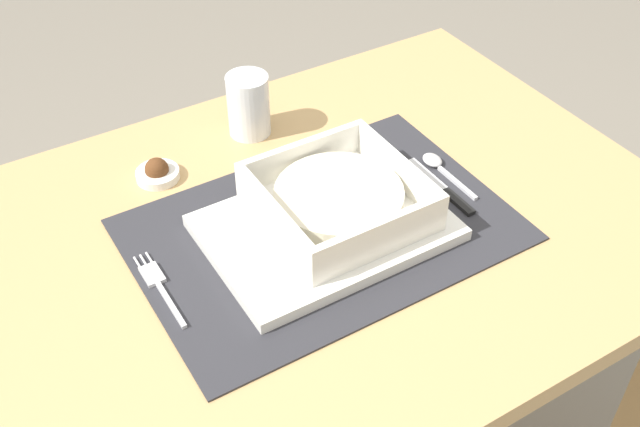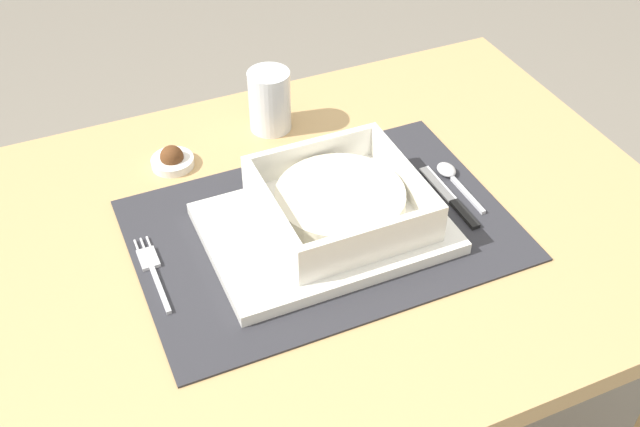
{
  "view_description": "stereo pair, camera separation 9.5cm",
  "coord_description": "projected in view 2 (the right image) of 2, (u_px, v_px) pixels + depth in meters",
  "views": [
    {
      "loc": [
        -0.38,
        -0.63,
        1.39
      ],
      "look_at": [
        -0.0,
        -0.01,
        0.77
      ],
      "focal_mm": 43.24,
      "sensor_mm": 36.0,
      "label": 1
    },
    {
      "loc": [
        -0.29,
        -0.67,
        1.39
      ],
      "look_at": [
        -0.0,
        -0.01,
        0.77
      ],
      "focal_mm": 43.24,
      "sensor_mm": 36.0,
      "label": 2
    }
  ],
  "objects": [
    {
      "name": "serving_plate",
      "position": [
        322.0,
        229.0,
        0.96
      ],
      "size": [
        0.3,
        0.21,
        0.02
      ],
      "primitive_type": "cube",
      "color": "white",
      "rests_on": "placemat"
    },
    {
      "name": "porridge_bowl",
      "position": [
        340.0,
        202.0,
        0.96
      ],
      "size": [
        0.19,
        0.19,
        0.05
      ],
      "color": "white",
      "rests_on": "serving_plate"
    },
    {
      "name": "spoon",
      "position": [
        451.0,
        175.0,
        1.05
      ],
      "size": [
        0.02,
        0.11,
        0.01
      ],
      "rotation": [
        0.0,
        0.0,
        0.01
      ],
      "color": "silver",
      "rests_on": "placemat"
    },
    {
      "name": "placemat",
      "position": [
        320.0,
        230.0,
        0.97
      ],
      "size": [
        0.47,
        0.32,
        0.0
      ],
      "primitive_type": "cube",
      "color": "#2D2D33",
      "rests_on": "dining_table"
    },
    {
      "name": "dining_table",
      "position": [
        319.0,
        287.0,
        1.06
      ],
      "size": [
        0.93,
        0.68,
        0.74
      ],
      "color": "tan",
      "rests_on": "ground"
    },
    {
      "name": "butter_knife",
      "position": [
        452.0,
        200.0,
        1.01
      ],
      "size": [
        0.01,
        0.13,
        0.01
      ],
      "rotation": [
        0.0,
        0.0,
        0.06
      ],
      "color": "black",
      "rests_on": "placemat"
    },
    {
      "name": "fork",
      "position": [
        152.0,
        268.0,
        0.92
      ],
      "size": [
        0.02,
        0.13,
        0.0
      ],
      "rotation": [
        0.0,
        0.0,
        -0.06
      ],
      "color": "silver",
      "rests_on": "placemat"
    },
    {
      "name": "drinking_glass",
      "position": [
        270.0,
        104.0,
        1.12
      ],
      "size": [
        0.06,
        0.06,
        0.09
      ],
      "color": "white",
      "rests_on": "dining_table"
    },
    {
      "name": "condiment_saucer",
      "position": [
        172.0,
        160.0,
        1.07
      ],
      "size": [
        0.06,
        0.06,
        0.03
      ],
      "color": "white",
      "rests_on": "dining_table"
    }
  ]
}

